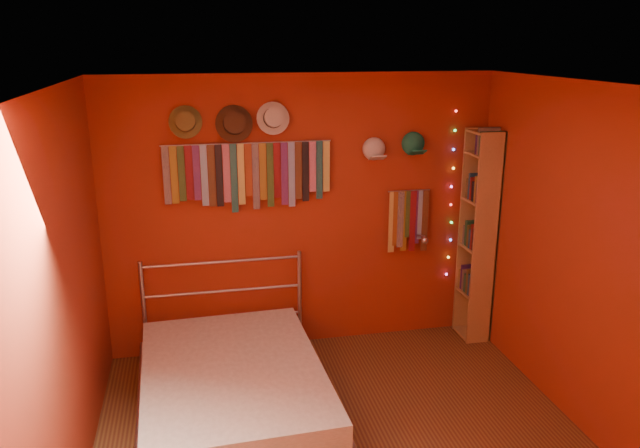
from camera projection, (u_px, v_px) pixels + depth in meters
back_wall at (302, 215)px, 5.61m from camera, size 3.50×0.02×2.50m
right_wall at (595, 267)px, 4.32m from camera, size 0.02×3.50×2.50m
left_wall at (60, 311)px, 3.63m from camera, size 0.02×3.50×2.50m
ceiling at (354, 87)px, 3.62m from camera, size 3.50×3.50×0.02m
tie_rack at (249, 172)px, 5.34m from camera, size 1.45×0.03×0.60m
small_tie_rack at (408, 218)px, 5.77m from camera, size 0.40×0.03×0.59m
fedora_olive at (185, 122)px, 5.09m from camera, size 0.27×0.15×0.27m
fedora_brown at (234, 123)px, 5.17m from camera, size 0.31×0.17×0.31m
fedora_white at (273, 118)px, 5.22m from camera, size 0.28×0.15×0.28m
cap_white at (374, 149)px, 5.53m from camera, size 0.19×0.24×0.19m
cap_green at (413, 144)px, 5.59m from camera, size 0.20×0.24×0.20m
fairy_lights at (452, 196)px, 5.82m from camera, size 0.05×0.02×1.59m
reading_lamp at (423, 239)px, 5.68m from camera, size 0.07×0.29×0.09m
bookshelf at (482, 235)px, 5.80m from camera, size 0.25×0.34×2.00m
bed at (233, 388)px, 4.74m from camera, size 1.49×1.97×0.94m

